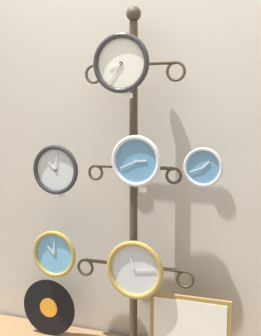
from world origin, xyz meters
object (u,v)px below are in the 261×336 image
(clock_middle_center, at_px, (136,161))
(clock_middle_right, at_px, (203,167))
(vinyl_record, at_px, (49,307))
(picture_frame, at_px, (190,330))
(display_stand, at_px, (133,237))
(clock_bottom_center, at_px, (135,270))
(clock_bottom_left, at_px, (55,254))
(clock_top_center, at_px, (121,63))
(clock_middle_left, at_px, (56,170))

(clock_middle_center, relative_size, clock_middle_right, 1.37)
(clock_middle_center, xyz_separation_m, vinyl_record, (-0.58, 0.05, -0.92))
(vinyl_record, height_order, picture_frame, picture_frame)
(display_stand, xyz_separation_m, clock_bottom_center, (0.05, -0.10, -0.15))
(clock_middle_center, distance_m, picture_frame, 0.95)
(clock_bottom_left, bearing_deg, clock_top_center, -3.46)
(clock_bottom_left, relative_size, picture_frame, 0.63)
(display_stand, relative_size, clock_top_center, 6.32)
(clock_bottom_left, distance_m, vinyl_record, 0.37)
(clock_middle_left, bearing_deg, vinyl_record, 152.32)
(clock_middle_left, xyz_separation_m, clock_middle_center, (0.49, -0.00, 0.06))
(display_stand, distance_m, clock_bottom_left, 0.48)
(clock_middle_left, bearing_deg, clock_bottom_left, -161.44)
(display_stand, distance_m, clock_middle_right, 0.59)
(clock_middle_right, distance_m, clock_bottom_left, 1.02)
(clock_middle_center, height_order, vinyl_record, clock_middle_center)
(clock_top_center, height_order, clock_bottom_center, clock_top_center)
(clock_bottom_left, xyz_separation_m, vinyl_record, (-0.08, 0.05, -0.36))
(clock_top_center, distance_m, clock_middle_left, 0.71)
(clock_middle_left, bearing_deg, clock_middle_center, -0.03)
(clock_middle_left, bearing_deg, picture_frame, 1.01)
(clock_middle_right, height_order, picture_frame, clock_middle_right)
(clock_top_center, relative_size, clock_middle_left, 1.09)
(clock_middle_right, bearing_deg, clock_middle_left, 179.29)
(clock_middle_center, xyz_separation_m, picture_frame, (0.30, 0.01, -0.90))
(clock_middle_left, height_order, clock_middle_right, clock_middle_right)
(clock_middle_right, bearing_deg, clock_middle_center, 178.39)
(clock_top_center, relative_size, clock_bottom_left, 1.12)
(display_stand, distance_m, clock_middle_center, 0.45)
(clock_middle_right, bearing_deg, clock_bottom_left, 179.65)
(clock_top_center, relative_size, clock_bottom_center, 0.96)
(display_stand, bearing_deg, clock_middle_right, -12.68)
(picture_frame, bearing_deg, clock_middle_right, -21.03)
(clock_bottom_center, xyz_separation_m, picture_frame, (0.30, 0.04, -0.31))
(clock_top_center, height_order, picture_frame, clock_top_center)
(display_stand, xyz_separation_m, clock_middle_left, (-0.44, -0.08, 0.38))
(display_stand, relative_size, vinyl_record, 5.68)
(display_stand, relative_size, clock_middle_center, 7.07)
(clock_middle_left, bearing_deg, clock_top_center, -4.31)
(display_stand, xyz_separation_m, vinyl_record, (-0.53, -0.03, -0.47))
(clock_middle_center, xyz_separation_m, clock_bottom_left, (-0.50, -0.00, -0.56))
(display_stand, bearing_deg, clock_top_center, -104.65)
(clock_middle_right, height_order, clock_bottom_center, clock_middle_right)
(clock_bottom_center, bearing_deg, clock_middle_right, 1.95)
(clock_middle_center, bearing_deg, vinyl_record, 175.25)
(clock_middle_center, relative_size, picture_frame, 0.63)
(clock_middle_left, relative_size, clock_bottom_left, 1.03)
(clock_top_center, relative_size, vinyl_record, 0.90)
(clock_top_center, height_order, vinyl_record, clock_top_center)
(clock_bottom_left, distance_m, picture_frame, 0.87)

